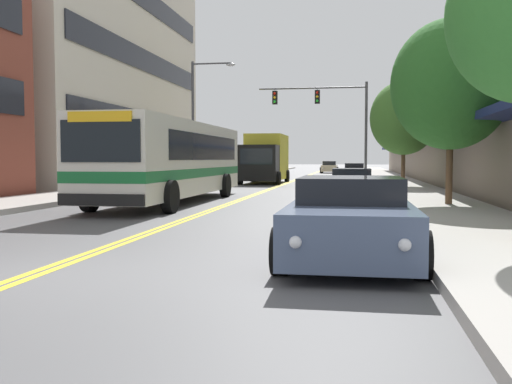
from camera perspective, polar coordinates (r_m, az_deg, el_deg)
The scene contains 19 objects.
ground_plane at distance 44.29m, azimuth 4.03°, elevation 1.23°, with size 240.00×240.00×0.00m, color #565659.
sidewalk_left at distance 45.56m, azimuth -4.93°, elevation 1.39°, with size 3.26×106.00×0.18m.
sidewalk_right at distance 44.14m, azimuth 13.28°, elevation 1.26°, with size 3.26×106.00×0.18m.
centre_line at distance 44.29m, azimuth 4.03°, elevation 1.23°, with size 0.34×106.00×0.01m.
office_tower_left at distance 42.09m, azimuth -18.97°, elevation 17.37°, with size 12.08×23.32×23.91m.
storefront_row_right at distance 44.91m, azimuth 20.86°, elevation 6.06°, with size 9.10×68.00×7.87m.
city_bus at distance 21.54m, azimuth -8.35°, elevation 3.41°, with size 2.87×12.12×2.94m.
car_silver_parked_left_mid at distance 32.46m, azimuth -6.08°, elevation 1.61°, with size 2.17×4.67×1.42m.
car_champagne_parked_left_far at distance 38.40m, azimuth -3.43°, elevation 1.77°, with size 2.03×4.29×1.23m.
car_slate_blue_parked_right_foreground at distance 9.31m, azimuth 9.43°, elevation -2.82°, with size 2.15×4.52×1.34m.
car_charcoal_parked_right_mid at distance 51.06m, azimuth 9.79°, elevation 2.11°, with size 2.15×4.21×1.23m.
car_dark_grey_parked_right_far at distance 23.10m, azimuth 9.54°, elevation 0.72°, with size 2.00×4.70×1.24m.
car_beige_moving_lead at distance 65.97m, azimuth 7.35°, elevation 2.46°, with size 1.99×4.55×1.35m.
box_truck at distance 38.27m, azimuth 0.93°, elevation 3.37°, with size 2.70×6.73×3.26m.
traffic_signal_mast at distance 39.30m, azimuth 7.31°, elevation 8.05°, with size 7.37×0.38×6.78m.
street_lamp_left_far at distance 35.18m, azimuth -5.68°, elevation 8.09°, with size 2.74×0.28×7.52m.
street_tree_right_mid at distance 19.45m, azimuth 18.91°, elevation 10.14°, with size 3.78×3.78×5.90m.
street_tree_right_far at distance 31.62m, azimuth 14.57°, elevation 7.18°, with size 3.58×3.58×5.60m.
fire_hydrant at distance 20.75m, azimuth 13.91°, elevation 0.24°, with size 0.29×0.21×0.74m.
Camera 1 is at (4.46, -7.03, 1.63)m, focal length 40.00 mm.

